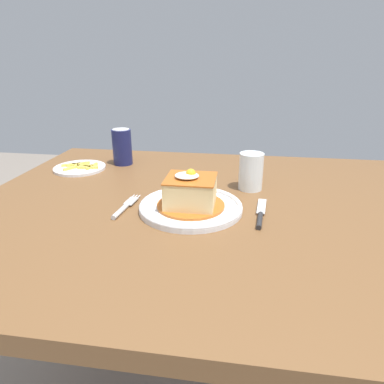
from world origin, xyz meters
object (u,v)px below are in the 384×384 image
Objects in this scene: drinking_glass at (251,174)px; soda_can at (122,147)px; main_plate at (191,207)px; side_plate_fries at (80,168)px; fork at (124,208)px; knife at (260,216)px.

soda_can is at bearing 157.72° from drinking_glass.
side_plate_fries is at bearing 147.32° from main_plate.
side_plate_fries is (-0.57, 0.10, -0.04)m from drinking_glass.
main_plate is 2.43× the size of drinking_glass.
drinking_glass is at bearing 32.36° from fork.
knife is at bearing -26.42° from side_plate_fries.
fork is at bearing -179.55° from knife.
drinking_glass is at bearing -22.28° from soda_can.
knife is at bearing -7.77° from main_plate.
drinking_glass is 0.62× the size of side_plate_fries.
main_plate is at bearing -49.86° from soda_can.
main_plate is 1.50× the size of side_plate_fries.
drinking_glass reaches higher than main_plate.
main_plate reaches higher than fork.
fork is at bearing -147.64° from drinking_glass.
side_plate_fries reaches higher than knife.
fork is 0.86× the size of knife.
drinking_glass is (-0.02, 0.19, 0.04)m from knife.
drinking_glass is at bearing 96.80° from knife.
soda_can is (-0.30, 0.35, 0.05)m from main_plate.
main_plate is at bearing -32.68° from side_plate_fries.
soda_can reaches higher than side_plate_fries.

